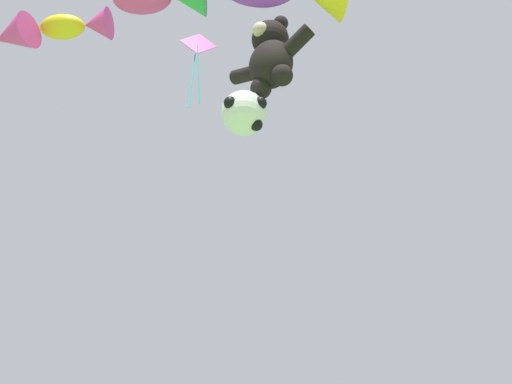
% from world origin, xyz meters
% --- Properties ---
extents(teddy_bear_kite, '(2.12, 0.93, 2.15)m').
position_xyz_m(teddy_bear_kite, '(1.93, 4.81, 10.91)').
color(teddy_bear_kite, black).
extents(soccer_ball_kite, '(1.02, 1.01, 0.94)m').
position_xyz_m(soccer_ball_kite, '(1.24, 4.80, 9.61)').
color(soccer_ball_kite, white).
extents(fish_kite_goldfin, '(1.49, 1.25, 0.64)m').
position_xyz_m(fish_kite_goldfin, '(-0.56, 1.82, 10.81)').
color(fish_kite_goldfin, yellow).
extents(diamond_kite, '(0.68, 0.80, 3.02)m').
position_xyz_m(diamond_kite, '(-0.87, 5.28, 13.90)').
color(diamond_kite, '#E53F9E').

